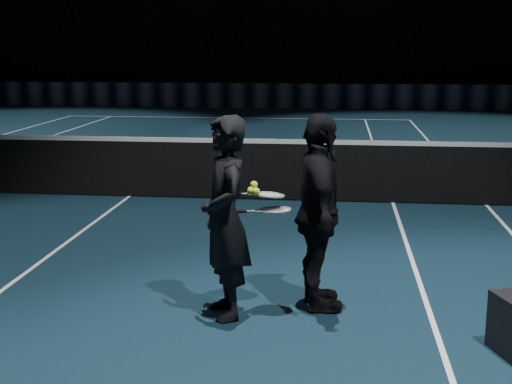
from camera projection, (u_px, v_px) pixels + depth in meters
floor at (130, 196)px, 11.27m from camera, size 36.00×36.00×0.00m
court_lines at (130, 196)px, 11.26m from camera, size 10.98×23.78×0.01m
net_mesh at (128, 168)px, 11.17m from camera, size 12.80×0.02×0.86m
net_tape at (127, 139)px, 11.08m from camera, size 12.80×0.03×0.07m
sponsor_backdrop at (249, 96)px, 26.24m from camera, size 22.00×0.15×0.90m
player_a at (225, 218)px, 6.20m from camera, size 0.65×0.77×1.79m
player_b at (319, 213)px, 6.37m from camera, size 0.61×1.11×1.79m
racket_lower at (275, 210)px, 6.28m from camera, size 0.71×0.42×0.03m
racket_upper at (269, 195)px, 6.28m from camera, size 0.71×0.46×0.10m
tennis_balls at (254, 189)px, 6.21m from camera, size 0.12×0.10×0.12m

